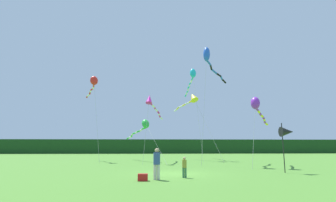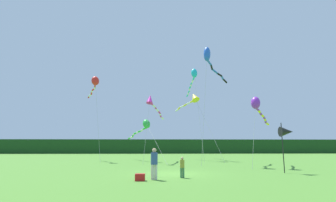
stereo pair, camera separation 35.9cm
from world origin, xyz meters
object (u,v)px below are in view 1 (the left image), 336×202
kite_red (93,83)px  kite_green (143,126)px  cooler_box (143,177)px  kite_purple (257,106)px  person_child (184,166)px  kite_yellow (192,98)px  kite_magenta (152,103)px  kite_cyan (192,78)px  kite_blue (209,59)px  person_adult (157,162)px  banner_flag_pole (287,132)px

kite_red → kite_green: bearing=-11.5°
cooler_box → kite_purple: 13.88m
person_child → kite_yellow: size_ratio=0.13×
kite_purple → kite_magenta: kite_magenta is taller
kite_green → kite_cyan: 10.70m
kite_purple → cooler_box: bearing=-139.6°
person_child → kite_red: size_ratio=0.11×
kite_green → kite_magenta: (1.02, -2.28, 2.46)m
kite_purple → kite_yellow: bearing=110.8°
kite_yellow → kite_blue: 8.13m
kite_blue → kite_cyan: kite_cyan is taller
kite_cyan → kite_magenta: (-5.61, -6.52, -4.79)m
kite_red → kite_magenta: bearing=-25.8°
cooler_box → kite_yellow: (5.63, 19.34, 7.84)m
person_adult → kite_magenta: size_ratio=0.22×
person_child → kite_cyan: size_ratio=0.09×
person_child → cooler_box: (-2.34, -1.16, -0.48)m
person_adult → kite_yellow: bearing=75.5°
kite_red → kite_purple: 20.03m
person_child → kite_red: 21.47m
kite_purple → kite_cyan: 14.65m
person_adult → kite_red: bearing=113.7°
banner_flag_pole → kite_magenta: kite_magenta is taller
person_adult → banner_flag_pole: size_ratio=0.50×
person_adult → kite_purple: 12.85m
kite_blue → kite_magenta: bearing=154.6°
kite_yellow → banner_flag_pole: bearing=-75.2°
person_child → kite_red: kite_red is taller
person_child → cooler_box: 2.66m
person_child → kite_red: (-9.42, 17.06, 9.01)m
person_adult → kite_red: kite_red is taller
kite_magenta → person_adult: bearing=-88.4°
kite_purple → person_adult: bearing=-138.7°
person_child → kite_purple: size_ratio=0.19×
person_adult → person_child: bearing=25.6°
kite_cyan → kite_magenta: 9.85m
kite_red → person_child: bearing=-61.1°
person_adult → banner_flag_pole: banner_flag_pole is taller
kite_purple → kite_cyan: kite_cyan is taller
kite_green → kite_blue: size_ratio=0.84×
kite_yellow → kite_magenta: size_ratio=1.17×
person_child → kite_cyan: bearing=79.8°
kite_green → kite_red: kite_red is taller
kite_red → kite_cyan: 13.46m
kite_purple → kite_cyan: bearing=106.8°
kite_blue → kite_yellow: bearing=95.4°
person_adult → kite_green: bearing=94.9°
kite_purple → kite_magenta: bearing=146.5°
banner_flag_pole → kite_magenta: (-9.48, 11.16, 3.82)m
person_adult → kite_green: (-1.42, 16.53, 3.16)m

